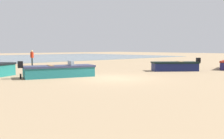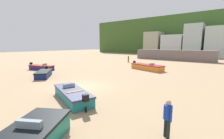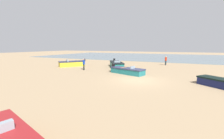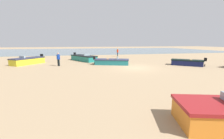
% 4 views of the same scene
% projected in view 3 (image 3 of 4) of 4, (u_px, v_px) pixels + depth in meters
% --- Properties ---
extents(ground_plane, '(160.00, 160.00, 0.00)m').
position_uv_depth(ground_plane, '(137.00, 80.00, 14.71)').
color(ground_plane, tan).
extents(tidal_water, '(80.00, 36.00, 0.06)m').
position_uv_depth(tidal_water, '(166.00, 57.00, 47.12)').
color(tidal_water, slate).
rests_on(tidal_water, ground).
extents(boat_navy_0, '(3.65, 3.34, 1.05)m').
position_uv_depth(boat_navy_0, '(223.00, 83.00, 11.96)').
color(boat_navy_0, '#141C51').
rests_on(boat_navy_0, ground).
extents(boat_teal_2, '(4.08, 5.26, 1.18)m').
position_uv_depth(boat_teal_2, '(116.00, 64.00, 23.82)').
color(boat_teal_2, '#1C766E').
rests_on(boat_teal_2, ground).
extents(boat_yellow_4, '(3.86, 4.30, 1.19)m').
position_uv_depth(boat_yellow_4, '(72.00, 64.00, 24.91)').
color(boat_yellow_4, gold).
rests_on(boat_yellow_4, ground).
extents(boat_teal_5, '(4.68, 2.79, 1.05)m').
position_uv_depth(boat_teal_5, '(127.00, 71.00, 18.05)').
color(boat_teal_5, '#1E6D73').
rests_on(boat_teal_5, ground).
extents(beach_walker_foreground, '(0.45, 0.52, 1.62)m').
position_uv_depth(beach_walker_foreground, '(166.00, 60.00, 26.37)').
color(beach_walker_foreground, '#1B2529').
rests_on(beach_walker_foreground, ground).
extents(beach_walker_distant, '(0.48, 0.48, 1.62)m').
position_uv_depth(beach_walker_distant, '(84.00, 63.00, 20.90)').
color(beach_walker_distant, black).
rests_on(beach_walker_distant, ground).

